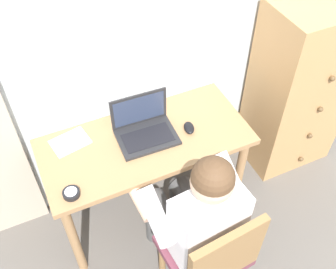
{
  "coord_description": "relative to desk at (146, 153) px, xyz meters",
  "views": [
    {
      "loc": [
        -0.79,
        0.38,
        2.49
      ],
      "look_at": [
        -0.16,
        1.75,
        0.85
      ],
      "focal_mm": 42.97,
      "sensor_mm": 36.0,
      "label": 1
    }
  ],
  "objects": [
    {
      "name": "computer_mouse",
      "position": [
        0.27,
        -0.03,
        0.13
      ],
      "size": [
        0.08,
        0.11,
        0.03
      ],
      "primitive_type": "ellipsoid",
      "rotation": [
        0.0,
        0.0,
        -0.25
      ],
      "color": "black",
      "rests_on": "desk"
    },
    {
      "name": "laptop",
      "position": [
        0.02,
        0.05,
        0.17
      ],
      "size": [
        0.35,
        0.26,
        0.24
      ],
      "color": "#232326",
      "rests_on": "desk"
    },
    {
      "name": "desk",
      "position": [
        0.0,
        0.0,
        0.0
      ],
      "size": [
        1.23,
        0.56,
        0.75
      ],
      "color": "#9E754C",
      "rests_on": "ground_plane"
    },
    {
      "name": "dresser",
      "position": [
        1.18,
        0.08,
        0.02
      ],
      "size": [
        0.61,
        0.46,
        1.3
      ],
      "color": "tan",
      "rests_on": "ground_plane"
    },
    {
      "name": "chair",
      "position": [
        0.08,
        -0.69,
        -0.14
      ],
      "size": [
        0.45,
        0.43,
        0.88
      ],
      "color": "brown",
      "rests_on": "ground_plane"
    },
    {
      "name": "desk_clock",
      "position": [
        -0.49,
        -0.19,
        0.13
      ],
      "size": [
        0.09,
        0.09,
        0.03
      ],
      "color": "black",
      "rests_on": "desk"
    },
    {
      "name": "wall_back",
      "position": [
        0.26,
        0.35,
        0.62
      ],
      "size": [
        4.8,
        0.05,
        2.5
      ],
      "primitive_type": "cube",
      "color": "silver",
      "rests_on": "ground_plane"
    },
    {
      "name": "notebook_pad",
      "position": [
        -0.4,
        0.16,
        0.12
      ],
      "size": [
        0.23,
        0.19,
        0.01
      ],
      "primitive_type": "cube",
      "rotation": [
        0.0,
        0.0,
        0.19
      ],
      "color": "silver",
      "rests_on": "desk"
    },
    {
      "name": "person_seated",
      "position": [
        0.07,
        -0.51,
        0.04
      ],
      "size": [
        0.56,
        0.61,
        1.19
      ],
      "color": "#4C4C4C",
      "rests_on": "ground_plane"
    }
  ]
}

